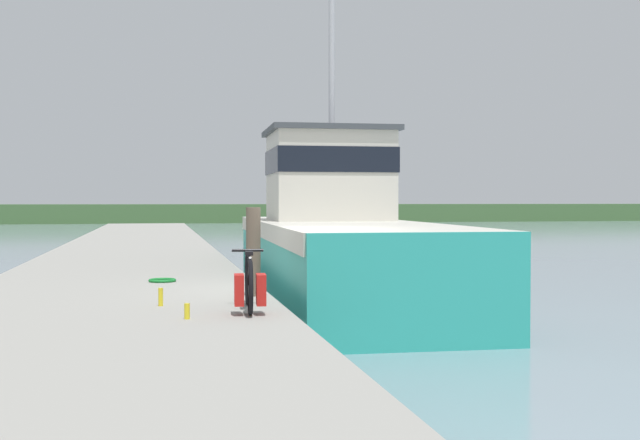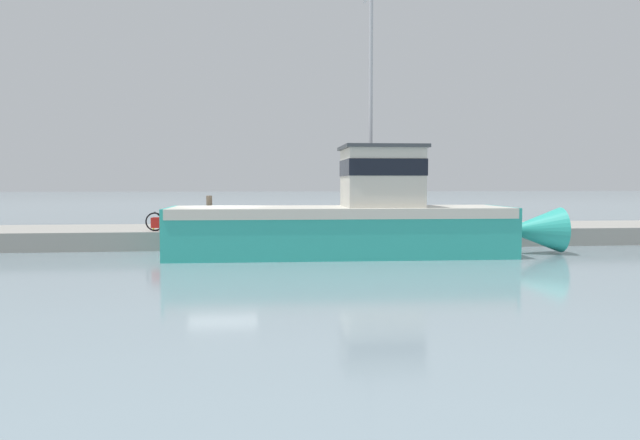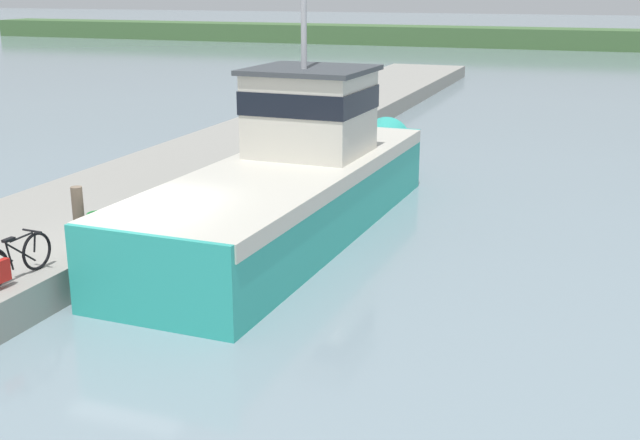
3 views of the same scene
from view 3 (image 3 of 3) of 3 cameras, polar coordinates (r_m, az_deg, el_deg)
The scene contains 6 objects.
ground_plane at distance 16.58m, azimuth -12.57°, elevation -4.52°, with size 320.00×320.00×0.00m, color gray.
dock_pier at distance 18.25m, azimuth -20.85°, elevation -2.08°, with size 4.78×80.00×0.72m, color gray.
fishing_boat_main at distance 19.59m, azimuth -1.62°, elevation 3.14°, with size 3.75×14.06×11.01m.
bicycle_touring at distance 15.26m, azimuth -21.23°, elevation -2.80°, with size 0.51×1.77×0.79m.
mooring_post at distance 16.26m, azimuth -16.76°, elevation -0.05°, with size 0.22×0.22×1.36m, color brown.
hose_coil at distance 19.12m, azimuth -15.54°, elevation 0.42°, with size 0.49×0.49×0.05m, color #197A2D.
Camera 3 is at (8.56, -12.96, 5.81)m, focal length 45.00 mm.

